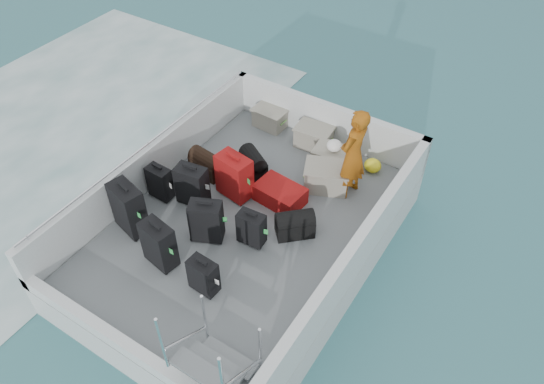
{
  "coord_description": "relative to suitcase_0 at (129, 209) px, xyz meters",
  "views": [
    {
      "loc": [
        3.19,
        -4.22,
        6.32
      ],
      "look_at": [
        0.19,
        0.45,
        1.0
      ],
      "focal_mm": 35.0,
      "sensor_mm": 36.0,
      "label": 1
    }
  ],
  "objects": [
    {
      "name": "duffel_2",
      "position": [
        2.02,
        1.18,
        -0.24
      ],
      "size": [
        0.6,
        0.59,
        0.32
      ],
      "primitive_type": null,
      "rotation": [
        0.0,
        0.0,
        0.76
      ],
      "color": "black",
      "rests_on": "deck"
    },
    {
      "name": "wake_foam",
      "position": [
        -3.49,
        0.94,
        -1.02
      ],
      "size": [
        10.0,
        10.0,
        0.0
      ],
      "primitive_type": "plane",
      "color": "white",
      "rests_on": "ground"
    },
    {
      "name": "suitcase_0",
      "position": [
        0.0,
        0.0,
        0.0
      ],
      "size": [
        0.57,
        0.41,
        0.79
      ],
      "primitive_type": "cube",
      "rotation": [
        0.0,
        0.0,
        -0.25
      ],
      "color": "black",
      "rests_on": "deck"
    },
    {
      "name": "suitcase_7",
      "position": [
        1.59,
        0.72,
        -0.13
      ],
      "size": [
        0.39,
        0.24,
        0.53
      ],
      "primitive_type": "cube",
      "rotation": [
        0.0,
        0.0,
        0.08
      ],
      "color": "black",
      "rests_on": "deck"
    },
    {
      "name": "suitcase_3",
      "position": [
        0.77,
        -0.24,
        -0.05
      ],
      "size": [
        0.5,
        0.34,
        0.7
      ],
      "primitive_type": "cube",
      "rotation": [
        0.0,
        0.0,
        -0.18
      ],
      "color": "black",
      "rests_on": "deck"
    },
    {
      "name": "suitcase_4",
      "position": [
        1.02,
        0.44,
        -0.07
      ],
      "size": [
        0.52,
        0.43,
        0.66
      ],
      "primitive_type": "cube",
      "rotation": [
        0.0,
        0.0,
        0.44
      ],
      "color": "black",
      "rests_on": "deck"
    },
    {
      "name": "ferry_hull",
      "position": [
        1.31,
        0.94,
        -0.72
      ],
      "size": [
        3.6,
        5.0,
        0.6
      ],
      "primitive_type": "cube",
      "color": "silver",
      "rests_on": "ground"
    },
    {
      "name": "crate_1",
      "position": [
        1.25,
        3.07,
        -0.22
      ],
      "size": [
        0.6,
        0.44,
        0.35
      ],
      "primitive_type": "cube",
      "rotation": [
        0.0,
        0.0,
        0.07
      ],
      "color": "gray",
      "rests_on": "deck"
    },
    {
      "name": "yellow_bag",
      "position": [
        2.37,
        3.02,
        -0.29
      ],
      "size": [
        0.28,
        0.26,
        0.22
      ],
      "primitive_type": "ellipsoid",
      "color": "yellow",
      "rests_on": "deck"
    },
    {
      "name": "suitcase_8",
      "position": [
        1.49,
        1.62,
        -0.25
      ],
      "size": [
        0.77,
        0.55,
        0.29
      ],
      "primitive_type": "cube",
      "rotation": [
        0.0,
        0.0,
        1.47
      ],
      "color": "maroon",
      "rests_on": "deck"
    },
    {
      "name": "passenger",
      "position": [
        2.27,
        2.36,
        0.36
      ],
      "size": [
        0.43,
        0.6,
        1.52
      ],
      "primitive_type": "imported",
      "rotation": [
        0.0,
        0.0,
        -1.71
      ],
      "color": "orange",
      "rests_on": "deck"
    },
    {
      "name": "crate_2",
      "position": [
        1.8,
        2.73,
        -0.22
      ],
      "size": [
        0.62,
        0.47,
        0.35
      ],
      "primitive_type": "cube",
      "rotation": [
        0.0,
        0.0,
        0.13
      ],
      "color": "gray",
      "rests_on": "deck"
    },
    {
      "name": "ground",
      "position": [
        1.31,
        0.94,
        -1.02
      ],
      "size": [
        160.0,
        160.0,
        0.0
      ],
      "primitive_type": "plane",
      "color": "#1B4D5F",
      "rests_on": "ground"
    },
    {
      "name": "white_bag",
      "position": [
        1.8,
        2.73,
        0.04
      ],
      "size": [
        0.24,
        0.24,
        0.18
      ],
      "primitive_type": "ellipsoid",
      "color": "white",
      "rests_on": "crate_2"
    },
    {
      "name": "suitcase_6",
      "position": [
        1.53,
        -0.28,
        -0.13
      ],
      "size": [
        0.39,
        0.24,
        0.53
      ],
      "primitive_type": "cube",
      "rotation": [
        0.0,
        0.0,
        -0.06
      ],
      "color": "black",
      "rests_on": "deck"
    },
    {
      "name": "suitcase_2",
      "position": [
        0.39,
        0.91,
        -0.07
      ],
      "size": [
        0.49,
        0.33,
        0.65
      ],
      "primitive_type": "cube",
      "rotation": [
        0.0,
        0.0,
        0.14
      ],
      "color": "black",
      "rests_on": "deck"
    },
    {
      "name": "suitcase_1",
      "position": [
        -0.09,
        0.73,
        -0.12
      ],
      "size": [
        0.38,
        0.22,
        0.56
      ],
      "primitive_type": "cube",
      "rotation": [
        0.0,
        0.0,
        -0.04
      ],
      "color": "black",
      "rests_on": "deck"
    },
    {
      "name": "duffel_0",
      "position": [
        0.16,
        1.54,
        -0.24
      ],
      "size": [
        0.58,
        0.36,
        0.32
      ],
      "primitive_type": null,
      "rotation": [
        0.0,
        0.0,
        -0.12
      ],
      "color": "black",
      "rests_on": "deck"
    },
    {
      "name": "deck",
      "position": [
        1.31,
        0.94,
        -0.41
      ],
      "size": [
        3.3,
        4.7,
        0.02
      ],
      "primitive_type": "cube",
      "color": "slate",
      "rests_on": "ferry_hull"
    },
    {
      "name": "crate_3",
      "position": [
        1.93,
        2.28,
        -0.2
      ],
      "size": [
        0.77,
        0.66,
        0.39
      ],
      "primitive_type": "cube",
      "rotation": [
        0.0,
        0.0,
        0.4
      ],
      "color": "gray",
      "rests_on": "deck"
    },
    {
      "name": "deck_fittings",
      "position": [
        1.65,
        0.62,
        -0.02
      ],
      "size": [
        3.6,
        5.0,
        0.9
      ],
      "color": "silver",
      "rests_on": "deck"
    },
    {
      "name": "suitcase_5",
      "position": [
        0.83,
        1.38,
        -0.03
      ],
      "size": [
        0.57,
        0.39,
        0.72
      ],
      "primitive_type": "cube",
      "rotation": [
        0.0,
        0.0,
        -0.16
      ],
      "color": "maroon",
      "rests_on": "deck"
    },
    {
      "name": "duffel_1",
      "position": [
        0.77,
        1.95,
        -0.24
      ],
      "size": [
        0.58,
        0.51,
        0.32
      ],
      "primitive_type": null,
      "rotation": [
        0.0,
        0.0,
        -0.54
      ],
      "color": "black",
      "rests_on": "deck"
    },
    {
      "name": "crate_0",
      "position": [
        0.33,
        3.14,
        -0.23
      ],
      "size": [
        0.56,
        0.4,
        0.33
      ],
      "primitive_type": "cube",
      "rotation": [
        0.0,
        0.0,
        -0.05
      ],
      "color": "gray",
      "rests_on": "deck"
    }
  ]
}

